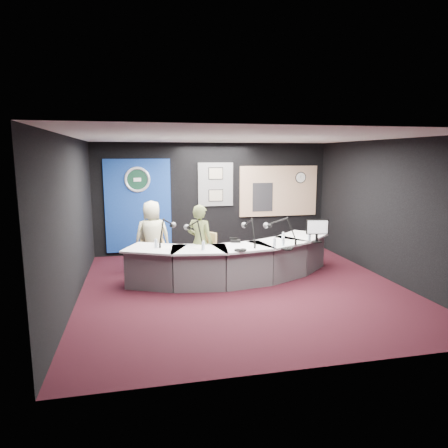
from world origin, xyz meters
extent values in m
plane|color=black|center=(0.00, 0.00, 0.00)|extent=(6.00, 6.00, 0.00)
cube|color=silver|center=(0.00, 0.00, 2.80)|extent=(6.00, 6.00, 0.02)
cube|color=black|center=(0.00, 3.00, 1.40)|extent=(6.00, 0.02, 2.80)
cube|color=black|center=(0.00, -3.00, 1.40)|extent=(6.00, 0.02, 2.80)
cube|color=black|center=(-3.00, 0.00, 1.40)|extent=(0.02, 6.00, 2.80)
cube|color=black|center=(3.00, 0.00, 1.40)|extent=(0.02, 6.00, 2.80)
cube|color=navy|center=(-1.90, 2.97, 1.25)|extent=(1.60, 0.05, 2.30)
torus|color=silver|center=(-1.90, 2.93, 1.90)|extent=(0.63, 0.07, 0.63)
cylinder|color=#0D3120|center=(-1.90, 2.94, 1.90)|extent=(0.48, 0.01, 0.48)
cube|color=slate|center=(0.05, 2.97, 1.75)|extent=(0.90, 0.04, 1.10)
cube|color=gray|center=(0.05, 2.94, 2.03)|extent=(0.34, 0.02, 0.27)
cube|color=gray|center=(0.05, 2.94, 1.47)|extent=(0.34, 0.02, 0.27)
cube|color=tan|center=(1.75, 2.97, 1.55)|extent=(2.12, 0.06, 1.32)
cube|color=beige|center=(1.75, 2.96, 1.55)|extent=(2.00, 0.02, 1.20)
cube|color=black|center=(1.30, 2.94, 1.40)|extent=(0.55, 0.02, 0.75)
cylinder|color=white|center=(2.35, 2.94, 1.90)|extent=(0.28, 0.01, 0.28)
cube|color=slate|center=(-1.65, 1.78, 0.62)|extent=(0.50, 0.10, 0.70)
imported|color=beige|center=(-1.63, 1.53, 0.77)|extent=(0.79, 0.55, 1.54)
imported|color=#5A6434|center=(-0.72, 0.65, 0.77)|extent=(0.67, 0.63, 1.53)
cube|color=black|center=(1.59, 0.24, 1.07)|extent=(0.46, 0.12, 0.31)
cube|color=black|center=(0.00, 0.63, 0.78)|extent=(0.22, 0.19, 0.05)
torus|color=black|center=(0.79, -0.20, 0.77)|extent=(0.22, 0.22, 0.04)
torus|color=black|center=(-0.09, -0.13, 0.77)|extent=(0.22, 0.22, 0.04)
cube|color=white|center=(-1.41, 0.47, 0.75)|extent=(0.20, 0.29, 0.00)
cube|color=white|center=(-0.76, 0.35, 0.75)|extent=(0.34, 0.37, 0.00)
camera|label=1|loc=(-1.90, -7.04, 2.48)|focal=32.00mm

